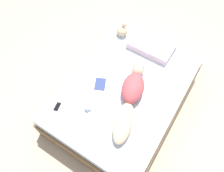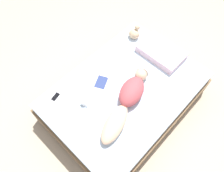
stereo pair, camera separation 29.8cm
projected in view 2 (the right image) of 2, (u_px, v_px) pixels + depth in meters
ground_plane at (124, 105)px, 3.49m from camera, size 12.00×12.00×0.00m
bed at (124, 98)px, 3.26m from camera, size 1.58×2.21×0.54m
person at (127, 100)px, 2.83m from camera, size 0.54×1.20×0.23m
open_magazine at (94, 80)px, 3.09m from camera, size 0.54×0.46×0.01m
coffee_mug at (84, 103)px, 2.87m from camera, size 0.11×0.07×0.08m
cell_phone at (56, 97)px, 2.95m from camera, size 0.11×0.17×0.01m
plush_toy at (134, 33)px, 3.43m from camera, size 0.17×0.18×0.21m
pillow at (161, 52)px, 3.28m from camera, size 0.67×0.43×0.11m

